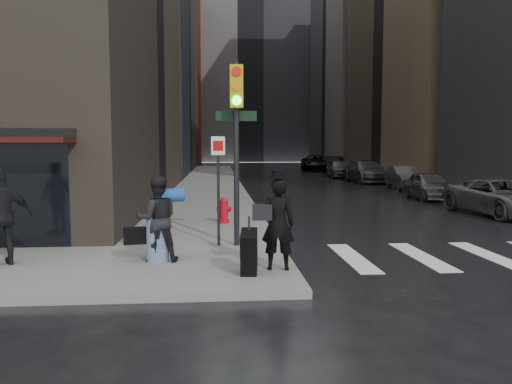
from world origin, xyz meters
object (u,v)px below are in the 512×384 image
(parked_car_2, at_px, (405,178))
(traffic_light, at_px, (235,128))
(parked_car_0, at_px, (502,197))
(parked_car_4, at_px, (339,169))
(parked_car_6, at_px, (316,163))
(man_greycoat, at_px, (2,217))
(fire_hydrant, at_px, (224,212))
(man_overcoat, at_px, (272,228))
(man_jeans, at_px, (157,219))
(parked_car_5, at_px, (333,165))
(parked_car_3, at_px, (366,171))
(parked_car_1, at_px, (429,185))

(parked_car_2, bearing_deg, traffic_light, -116.74)
(traffic_light, bearing_deg, parked_car_0, 30.22)
(parked_car_4, relative_size, parked_car_6, 0.72)
(man_greycoat, distance_m, parked_car_0, 16.27)
(man_greycoat, height_order, parked_car_6, man_greycoat)
(parked_car_2, bearing_deg, fire_hydrant, -123.73)
(man_overcoat, height_order, parked_car_6, man_overcoat)
(man_overcoat, distance_m, parked_car_4, 32.26)
(parked_car_4, bearing_deg, parked_car_6, 92.03)
(man_jeans, distance_m, man_greycoat, 3.03)
(man_greycoat, bearing_deg, fire_hydrant, -161.95)
(man_greycoat, xyz_separation_m, parked_car_4, (14.26, 30.14, -0.40))
(man_greycoat, xyz_separation_m, traffic_light, (4.68, 1.57, 1.81))
(traffic_light, bearing_deg, parked_car_5, 73.80)
(man_jeans, relative_size, man_greycoat, 0.90)
(parked_car_2, xyz_separation_m, parked_car_3, (-0.59, 5.74, 0.10))
(man_overcoat, bearing_deg, fire_hydrant, -75.23)
(fire_hydrant, relative_size, parked_car_6, 0.13)
(parked_car_4, height_order, parked_car_5, parked_car_5)
(traffic_light, relative_size, parked_car_4, 1.02)
(traffic_light, bearing_deg, man_overcoat, -75.13)
(traffic_light, bearing_deg, parked_car_2, 58.71)
(parked_car_6, bearing_deg, man_greycoat, -103.47)
(parked_car_1, xyz_separation_m, parked_car_5, (0.79, 22.97, 0.15))
(man_overcoat, distance_m, parked_car_5, 38.04)
(man_greycoat, height_order, parked_car_0, man_greycoat)
(man_jeans, height_order, parked_car_1, man_jeans)
(man_jeans, distance_m, parked_car_1, 17.12)
(parked_car_0, bearing_deg, parked_car_6, 84.72)
(man_overcoat, height_order, parked_car_0, man_overcoat)
(man_overcoat, bearing_deg, parked_car_6, -95.39)
(fire_hydrant, height_order, parked_car_0, parked_car_0)
(parked_car_0, xyz_separation_m, parked_car_5, (0.55, 28.72, 0.15))
(man_greycoat, relative_size, parked_car_4, 0.46)
(parked_car_2, distance_m, parked_car_4, 11.54)
(traffic_light, height_order, fire_hydrant, traffic_light)
(parked_car_3, bearing_deg, man_overcoat, -113.01)
(traffic_light, height_order, parked_car_4, traffic_light)
(fire_hydrant, distance_m, parked_car_4, 26.81)
(parked_car_5, bearing_deg, traffic_light, -104.07)
(fire_hydrant, bearing_deg, parked_car_0, 11.04)
(man_greycoat, relative_size, parked_car_3, 0.36)
(man_greycoat, bearing_deg, parked_car_1, -169.28)
(parked_car_0, relative_size, parked_car_1, 1.23)
(traffic_light, xyz_separation_m, parked_car_3, (10.11, 22.83, -2.16))
(parked_car_3, bearing_deg, parked_car_2, -86.52)
(man_overcoat, distance_m, parked_car_0, 12.29)
(traffic_light, xyz_separation_m, parked_car_5, (10.47, 34.32, -2.13))
(man_jeans, xyz_separation_m, parked_car_0, (11.57, 7.09, -0.37))
(parked_car_1, distance_m, parked_car_3, 11.50)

